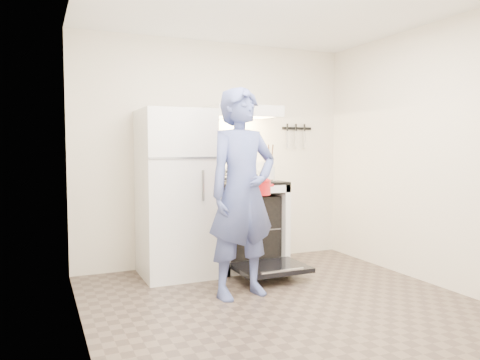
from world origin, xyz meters
name	(u,v)px	position (x,y,z in m)	size (l,w,h in m)	color
floor	(295,312)	(0.00, 0.00, 0.00)	(3.60, 3.60, 0.00)	brown
back_wall	(216,153)	(0.00, 1.80, 1.25)	(3.20, 0.02, 2.50)	beige
refrigerator	(175,193)	(-0.58, 1.45, 0.85)	(0.70, 0.70, 1.70)	silver
stove_body	(246,225)	(0.23, 1.48, 0.46)	(0.76, 0.65, 0.92)	silver
cooktop	(246,182)	(0.23, 1.48, 0.94)	(0.76, 0.65, 0.03)	black
backsplash	(236,171)	(0.23, 1.76, 1.05)	(0.76, 0.07, 0.20)	silver
oven_door	(271,268)	(0.23, 0.88, 0.12)	(0.70, 0.54, 0.04)	black
oven_rack	(246,227)	(0.23, 1.48, 0.44)	(0.60, 0.52, 0.01)	slate
range_hood	(243,112)	(0.23, 1.55, 1.71)	(0.76, 0.50, 0.12)	silver
knife_strip	(297,128)	(1.05, 1.79, 1.55)	(0.40, 0.02, 0.03)	black
pizza_stone	(240,225)	(0.18, 1.53, 0.45)	(0.36, 0.36, 0.02)	olive
tea_kettle	(229,168)	(0.09, 1.64, 1.09)	(0.23, 0.19, 0.28)	silver
utensil_jar	(271,173)	(0.41, 1.24, 1.05)	(0.09, 0.09, 0.13)	silver
person	(242,193)	(-0.23, 0.55, 0.92)	(0.67, 0.44, 1.84)	#36457D
dutch_oven	(256,188)	(0.02, 0.79, 0.94)	(0.35, 0.28, 0.23)	red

